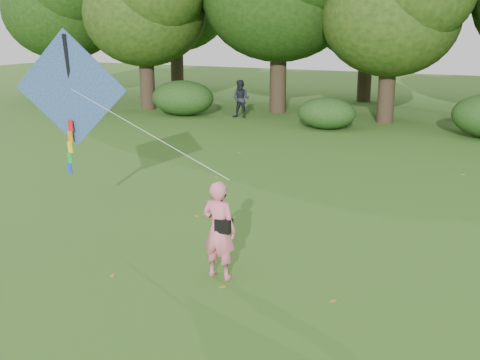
% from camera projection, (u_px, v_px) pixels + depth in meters
% --- Properties ---
extents(ground, '(100.00, 100.00, 0.00)m').
position_uv_depth(ground, '(243.00, 293.00, 10.78)').
color(ground, '#265114').
rests_on(ground, ground).
extents(man_kite_flyer, '(0.71, 0.49, 1.89)m').
position_uv_depth(man_kite_flyer, '(219.00, 230.00, 11.22)').
color(man_kite_flyer, pink).
rests_on(man_kite_flyer, ground).
extents(bystander_left, '(0.99, 0.80, 1.91)m').
position_uv_depth(bystander_left, '(241.00, 99.00, 30.20)').
color(bystander_left, '#21232C').
rests_on(bystander_left, ground).
extents(crossbody_bag, '(0.43, 0.20, 0.73)m').
position_uv_depth(crossbody_bag, '(224.00, 225.00, 11.11)').
color(crossbody_bag, black).
rests_on(crossbody_bag, ground).
extents(flying_kite, '(6.14, 1.79, 3.39)m').
position_uv_depth(flying_kite, '(71.00, 90.00, 13.77)').
color(flying_kite, '#274CAB').
rests_on(flying_kite, ground).
extents(shrub_band, '(39.15, 3.22, 1.88)m').
position_uv_depth(shrub_band, '(402.00, 113.00, 26.18)').
color(shrub_band, '#264919').
rests_on(shrub_band, ground).
extents(fallen_leaves, '(11.11, 13.43, 0.01)m').
position_uv_depth(fallen_leaves, '(330.00, 231.00, 13.96)').
color(fallen_leaves, olive).
rests_on(fallen_leaves, ground).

